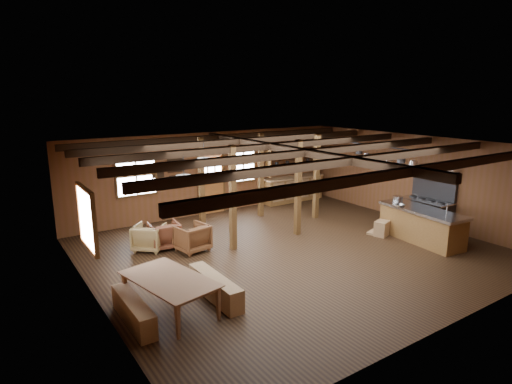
# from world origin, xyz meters

# --- Properties ---
(room) EXTENTS (10.04, 9.04, 2.84)m
(room) POSITION_xyz_m (0.00, 0.00, 1.40)
(room) COLOR black
(room) RESTS_ON ground
(ceiling_joists) EXTENTS (9.80, 8.82, 0.18)m
(ceiling_joists) POSITION_xyz_m (0.00, 0.18, 2.68)
(ceiling_joists) COLOR black
(ceiling_joists) RESTS_ON ceiling
(timber_posts) EXTENTS (3.95, 2.35, 2.80)m
(timber_posts) POSITION_xyz_m (0.52, 2.08, 1.40)
(timber_posts) COLOR #442913
(timber_posts) RESTS_ON floor
(back_door) EXTENTS (1.02, 0.08, 2.15)m
(back_door) POSITION_xyz_m (0.00, 4.45, 0.88)
(back_door) COLOR brown
(back_door) RESTS_ON floor
(window_back_left) EXTENTS (1.32, 0.06, 1.32)m
(window_back_left) POSITION_xyz_m (-2.60, 4.46, 1.60)
(window_back_left) COLOR white
(window_back_left) RESTS_ON wall_back
(window_back_right) EXTENTS (1.02, 0.06, 1.32)m
(window_back_right) POSITION_xyz_m (1.30, 4.46, 1.60)
(window_back_right) COLOR white
(window_back_right) RESTS_ON wall_back
(window_left) EXTENTS (0.14, 1.24, 1.32)m
(window_left) POSITION_xyz_m (-4.96, 0.50, 1.60)
(window_left) COLOR white
(window_left) RESTS_ON wall_back
(notice_boards) EXTENTS (1.08, 0.03, 0.90)m
(notice_boards) POSITION_xyz_m (-1.50, 4.46, 1.64)
(notice_boards) COLOR beige
(notice_boards) RESTS_ON wall_back
(back_counter) EXTENTS (2.55, 0.60, 2.45)m
(back_counter) POSITION_xyz_m (3.40, 4.20, 0.60)
(back_counter) COLOR brown
(back_counter) RESTS_ON floor
(pendant_lamps) EXTENTS (1.86, 2.36, 0.66)m
(pendant_lamps) POSITION_xyz_m (-2.25, 1.00, 2.25)
(pendant_lamps) COLOR #2C2C2E
(pendant_lamps) RESTS_ON ceiling
(pot_rack) EXTENTS (0.40, 3.00, 0.45)m
(pot_rack) POSITION_xyz_m (3.33, 0.35, 2.28)
(pot_rack) COLOR #2C2C2E
(pot_rack) RESTS_ON ceiling
(kitchen_island) EXTENTS (1.13, 2.58, 1.20)m
(kitchen_island) POSITION_xyz_m (3.51, -1.41, 0.48)
(kitchen_island) COLOR brown
(kitchen_island) RESTS_ON floor
(step_stool) EXTENTS (0.58, 0.49, 0.44)m
(step_stool) POSITION_xyz_m (2.97, -0.49, 0.22)
(step_stool) COLOR #885F3D
(step_stool) RESTS_ON floor
(commercial_range) EXTENTS (0.80, 1.55, 1.92)m
(commercial_range) POSITION_xyz_m (4.65, -0.78, 0.62)
(commercial_range) COLOR #2C2C2E
(commercial_range) RESTS_ON floor
(dining_table) EXTENTS (1.47, 2.15, 0.69)m
(dining_table) POSITION_xyz_m (-3.90, -1.23, 0.35)
(dining_table) COLOR brown
(dining_table) RESTS_ON floor
(bench_wall) EXTENTS (0.31, 1.65, 0.45)m
(bench_wall) POSITION_xyz_m (-4.65, -1.23, 0.23)
(bench_wall) COLOR #885F3D
(bench_wall) RESTS_ON floor
(bench_aisle) EXTENTS (0.33, 1.75, 0.48)m
(bench_aisle) POSITION_xyz_m (-2.96, -1.23, 0.24)
(bench_aisle) COLOR #885F3D
(bench_aisle) RESTS_ON floor
(armchair_a) EXTENTS (0.90, 0.92, 0.73)m
(armchair_a) POSITION_xyz_m (-2.18, 1.48, 0.36)
(armchair_a) COLOR brown
(armchair_a) RESTS_ON floor
(armchair_b) EXTENTS (0.84, 0.86, 0.71)m
(armchair_b) POSITION_xyz_m (-2.70, 2.11, 0.36)
(armchair_b) COLOR brown
(armchair_b) RESTS_ON floor
(armchair_c) EXTENTS (1.07, 1.07, 0.70)m
(armchair_c) POSITION_xyz_m (-3.09, 2.18, 0.35)
(armchair_c) COLOR olive
(armchair_c) RESTS_ON floor
(counter_pot) EXTENTS (0.29, 0.29, 0.17)m
(counter_pot) POSITION_xyz_m (3.59, -0.49, 1.03)
(counter_pot) COLOR #B9BBC0
(counter_pot) RESTS_ON kitchen_island
(bowl) EXTENTS (0.30, 0.30, 0.06)m
(bowl) POSITION_xyz_m (3.19, -0.88, 0.97)
(bowl) COLOR silver
(bowl) RESTS_ON kitchen_island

